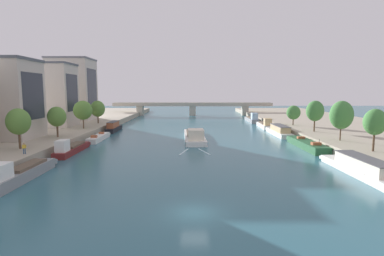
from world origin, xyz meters
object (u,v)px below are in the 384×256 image
(tree_left_past_mid, at_px, (56,117))
(tree_right_past_mid, at_px, (314,111))
(moored_boat_right_second, at_px, (360,167))
(tree_right_second, at_px, (292,113))
(moored_boat_left_end, at_px, (70,148))
(moored_boat_left_gap_after, at_px, (98,138))
(tree_left_second, at_px, (97,109))
(moored_boat_left_upstream, at_px, (113,127))
(moored_boat_right_gap_after, at_px, (305,144))
(moored_boat_right_far, at_px, (251,119))
(tree_right_distant, at_px, (374,122))
(barge_midriver, at_px, (194,136))
(moored_boat_right_upstream, at_px, (278,131))
(person_on_quay, at_px, (23,148))
(tree_left_end_of_row, at_px, (82,110))
(tree_right_by_lamp, at_px, (340,115))
(moored_boat_right_midway, at_px, (264,125))
(bridge_far, at_px, (192,107))
(tree_left_third, at_px, (17,122))
(moored_boat_left_lone, at_px, (19,173))

(tree_left_past_mid, distance_m, tree_right_past_mid, 56.25)
(moored_boat_right_second, bearing_deg, tree_right_second, 82.81)
(moored_boat_right_second, bearing_deg, moored_boat_left_end, 162.29)
(moored_boat_left_gap_after, distance_m, moored_boat_right_second, 51.77)
(moored_boat_left_end, relative_size, tree_left_second, 2.01)
(moored_boat_left_upstream, height_order, moored_boat_right_gap_after, moored_boat_left_upstream)
(moored_boat_right_second, xyz_separation_m, moored_boat_right_far, (-0.73, 68.86, 0.01))
(moored_boat_right_far, height_order, tree_right_distant, tree_right_distant)
(barge_midriver, distance_m, moored_boat_right_upstream, 22.68)
(moored_boat_right_far, distance_m, tree_right_past_mid, 39.40)
(moored_boat_left_gap_after, xyz_separation_m, tree_right_distant, (49.12, -21.19, 5.67))
(tree_left_past_mid, distance_m, person_on_quay, 17.19)
(moored_boat_left_upstream, xyz_separation_m, tree_right_second, (49.18, -0.03, 4.00))
(moored_boat_left_gap_after, distance_m, moored_boat_left_upstream, 14.89)
(moored_boat_left_end, relative_size, moored_boat_left_upstream, 1.10)
(moored_boat_right_second, bearing_deg, moored_boat_left_upstream, 135.27)
(moored_boat_right_second, distance_m, moored_boat_right_upstream, 36.28)
(barge_midriver, relative_size, tree_left_end_of_row, 3.11)
(moored_boat_right_upstream, bearing_deg, moored_boat_left_gap_after, -169.65)
(moored_boat_left_end, relative_size, tree_right_past_mid, 1.85)
(moored_boat_right_far, distance_m, tree_left_end_of_row, 58.89)
(moored_boat_right_far, distance_m, tree_right_by_lamp, 52.01)
(tree_left_past_mid, xyz_separation_m, person_on_quay, (2.45, -16.71, -3.20))
(moored_boat_left_end, xyz_separation_m, tree_right_past_mid, (49.74, 16.48, 5.56))
(moored_boat_right_far, distance_m, person_on_quay, 78.73)
(barge_midriver, relative_size, moored_boat_left_gap_after, 1.73)
(barge_midriver, height_order, moored_boat_right_gap_after, barge_midriver)
(tree_left_end_of_row, relative_size, tree_right_second, 1.29)
(moored_boat_right_midway, xyz_separation_m, bridge_far, (-21.69, 46.41, 2.83))
(moored_boat_right_second, distance_m, moored_boat_right_far, 68.86)
(tree_right_second, bearing_deg, moored_boat_right_second, -97.19)
(barge_midriver, distance_m, bridge_far, 69.09)
(moored_boat_right_second, bearing_deg, moored_boat_right_midway, 90.33)
(moored_boat_right_upstream, bearing_deg, person_on_quay, -146.47)
(moored_boat_left_end, xyz_separation_m, moored_boat_left_gap_after, (0.42, 14.49, -0.28))
(tree_left_end_of_row, bearing_deg, moored_boat_right_second, -36.11)
(barge_midriver, xyz_separation_m, tree_right_past_mid, (27.71, 1.75, 5.52))
(moored_boat_right_upstream, xyz_separation_m, tree_right_past_mid, (6.35, -5.86, 5.37))
(tree_left_third, bearing_deg, moored_boat_left_lone, -60.48)
(moored_boat_left_upstream, relative_size, tree_right_second, 2.21)
(tree_right_distant, distance_m, tree_right_second, 36.05)
(tree_left_third, bearing_deg, bridge_far, 72.34)
(moored_boat_right_midway, xyz_separation_m, tree_right_second, (5.75, -8.01, 4.21))
(moored_boat_left_end, xyz_separation_m, tree_left_second, (-5.75, 34.22, 5.03))
(tree_left_past_mid, xyz_separation_m, tree_right_by_lamp, (55.33, -4.42, 0.70))
(tree_left_past_mid, bearing_deg, tree_right_past_mid, 8.65)
(tree_left_second, distance_m, tree_right_second, 55.11)
(moored_boat_right_second, relative_size, tree_right_second, 3.11)
(barge_midriver, relative_size, tree_right_second, 3.99)
(person_on_quay, bearing_deg, moored_boat_right_second, -6.37)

